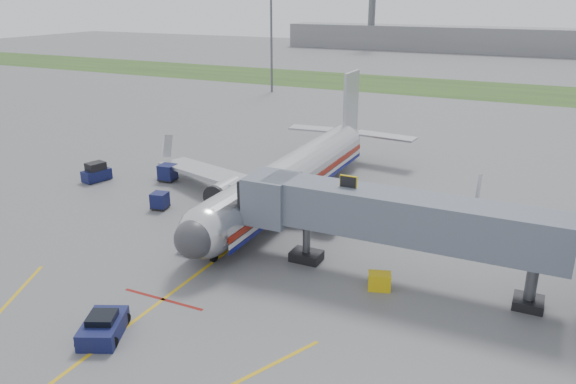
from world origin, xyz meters
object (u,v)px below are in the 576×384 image
at_px(airliner, 292,176).
at_px(belt_loader, 201,238).
at_px(pushback_tug, 103,327).
at_px(ramp_worker, 214,198).
at_px(baggage_tug, 96,173).

bearing_deg(airliner, belt_loader, -102.59).
distance_m(pushback_tug, belt_loader, 12.93).
xyz_separation_m(belt_loader, ramp_worker, (-3.30, 7.09, 0.35)).
bearing_deg(baggage_tug, airliner, 7.35).
bearing_deg(ramp_worker, pushback_tug, -138.97).
bearing_deg(pushback_tug, airliner, 88.79).
distance_m(airliner, ramp_worker, 7.32).
bearing_deg(belt_loader, baggage_tug, 155.41).
bearing_deg(belt_loader, airliner, 77.41).
distance_m(airliner, belt_loader, 11.67).
relative_size(airliner, pushback_tug, 9.17).
bearing_deg(baggage_tug, ramp_worker, -5.24).
height_order(baggage_tug, ramp_worker, baggage_tug).
xyz_separation_m(baggage_tug, ramp_worker, (15.25, -1.40, 0.04)).
bearing_deg(pushback_tug, baggage_tug, 134.02).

